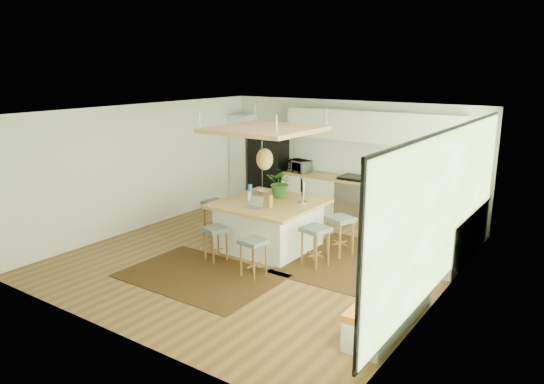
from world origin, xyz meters
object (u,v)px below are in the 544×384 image
Objects in this scene: stool_right_front at (315,247)px; laptop at (254,202)px; fridge at (269,168)px; stool_right_back at (340,237)px; island at (269,225)px; monitor at (302,189)px; island_plant at (281,185)px; stool_near_left at (216,242)px; microwave at (300,165)px; stool_left_side at (216,219)px; stool_near_right at (253,257)px.

laptop is at bearing -171.26° from stool_right_front.
fridge is 2.39× the size of stool_right_back.
monitor reaches higher than island.
stool_right_back is at bearing 26.91° from laptop.
island_plant reaches higher than stool_right_back.
stool_near_left is 1.04× the size of island_plant.
laptop is at bearing -57.94° from microwave.
stool_right_front is 2.61m from stool_left_side.
stool_right_front is (3.17, -3.10, -0.57)m from fridge.
monitor is at bearing 31.57° from island.
stool_near_left is 1.04m from stool_near_right.
island reaches higher than stool_right_front.
fridge is at bearing 144.43° from stool_right_back.
stool_left_side is 1.22× the size of island_plant.
stool_left_side reaches higher than stool_near_right.
stool_right_back is at bearing -42.59° from fridge.
microwave reaches higher than stool_left_side.
island is 0.77m from laptop.
stool_near_left is 0.85× the size of stool_left_side.
stool_right_back is at bearing 67.74° from stool_near_right.
stool_right_back is (1.32, 0.45, -0.11)m from island.
stool_near_right is 2.04m from island_plant.
stool_near_left is 1.80m from island_plant.
island reaches higher than stool_near_right.
laptop is (1.97, -3.29, 0.12)m from fridge.
island_plant is (-0.57, 0.12, -0.02)m from monitor.
stool_left_side is at bearing -161.38° from island_plant.
island is 2.53× the size of stool_right_front.
stool_left_side is 2.45× the size of laptop.
fridge reaches higher than microwave.
stool_left_side is (0.57, -2.78, -0.57)m from fridge.
stool_right_back is at bearing 18.91° from island.
stool_left_side reaches higher than stool_near_left.
monitor is at bearing -11.88° from island_plant.
island_plant is at bearing 18.62° from stool_left_side.
microwave is 0.87× the size of island_plant.
monitor is (0.97, 1.44, 0.83)m from stool_near_left.
stool_right_front is 1.44× the size of monitor.
island is 3.49× the size of microwave.
microwave reaches higher than stool_right_front.
island_plant reaches higher than island.
island is 2.79× the size of stool_near_right.
island is at bearing 114.34° from stool_near_right.
stool_right_back is 1.22× the size of island_plant.
island_plant is at bearing 179.79° from stool_right_back.
microwave is at bearing 175.65° from monitor.
microwave reaches higher than stool_right_back.
island is 6.10× the size of laptop.
microwave is at bearing 134.94° from stool_right_back.
stool_left_side is (-2.59, 0.33, 0.00)m from stool_right_front.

